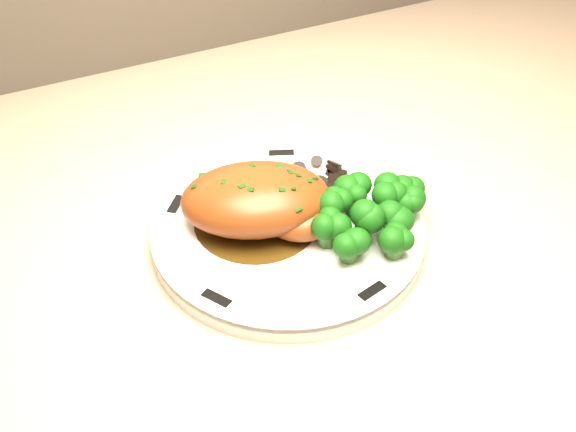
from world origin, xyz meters
name	(u,v)px	position (x,y,z in m)	size (l,w,h in m)	color
counter	(316,428)	(0.04, 1.67, 0.49)	(2.23, 0.74, 1.09)	brown
plate	(288,231)	(-0.04, 1.60, 0.97)	(0.26, 0.26, 0.02)	white
rim_accent_0	(281,153)	(0.00, 1.70, 0.98)	(0.03, 0.01, 0.00)	black
rim_accent_1	(176,204)	(-0.12, 1.67, 0.98)	(0.03, 0.01, 0.00)	black
rim_accent_2	(217,298)	(-0.13, 1.54, 0.98)	(0.03, 0.01, 0.00)	black
rim_accent_3	(372,291)	(-0.01, 1.49, 0.98)	(0.03, 0.01, 0.00)	black
rim_accent_4	(394,196)	(0.07, 1.59, 0.98)	(0.03, 0.01, 0.00)	black
gravy_pool	(256,221)	(-0.06, 1.62, 0.98)	(0.12, 0.12, 0.00)	#38250A
chicken_breast	(261,201)	(-0.06, 1.61, 1.01)	(0.16, 0.13, 0.05)	brown
mushroom_pile	(317,183)	(0.01, 1.64, 0.99)	(0.08, 0.06, 0.02)	black
broccoli_florets	(372,214)	(0.03, 1.56, 1.00)	(0.11, 0.09, 0.04)	#427933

